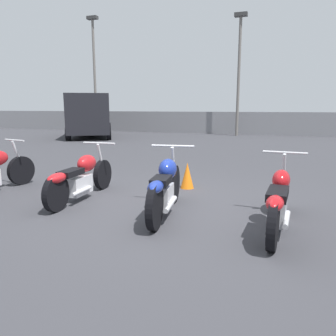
% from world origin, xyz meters
% --- Properties ---
extents(ground_plane, '(60.00, 60.00, 0.00)m').
position_xyz_m(ground_plane, '(0.00, 0.00, 0.00)').
color(ground_plane, '#38383D').
extents(fence_back, '(40.00, 0.04, 1.35)m').
position_xyz_m(fence_back, '(0.00, 15.29, 0.68)').
color(fence_back, gray).
rests_on(fence_back, ground_plane).
extents(light_pole_left, '(0.70, 0.35, 6.70)m').
position_xyz_m(light_pole_left, '(-0.83, 14.39, 4.01)').
color(light_pole_left, slate).
rests_on(light_pole_left, ground_plane).
extents(light_pole_right, '(0.70, 0.35, 7.39)m').
position_xyz_m(light_pole_right, '(-10.32, 14.66, 4.37)').
color(light_pole_right, slate).
rests_on(light_pole_right, ground_plane).
extents(motorcycle_slot_1, '(0.68, 2.13, 0.96)m').
position_xyz_m(motorcycle_slot_1, '(-1.60, -0.06, 0.40)').
color(motorcycle_slot_1, black).
rests_on(motorcycle_slot_1, ground_plane).
extents(motorcycle_slot_2, '(0.72, 2.00, 1.01)m').
position_xyz_m(motorcycle_slot_2, '(0.10, -0.36, 0.43)').
color(motorcycle_slot_2, black).
rests_on(motorcycle_slot_2, ground_plane).
extents(motorcycle_slot_3, '(0.64, 2.13, 0.98)m').
position_xyz_m(motorcycle_slot_3, '(1.75, -0.44, 0.40)').
color(motorcycle_slot_3, black).
rests_on(motorcycle_slot_3, ground_plane).
extents(parked_van, '(4.22, 5.27, 2.30)m').
position_xyz_m(parked_van, '(-8.35, 10.85, 1.27)').
color(parked_van, black).
rests_on(parked_van, ground_plane).
extents(traffic_cone_near, '(0.27, 0.27, 0.52)m').
position_xyz_m(traffic_cone_near, '(-0.05, 1.38, 0.26)').
color(traffic_cone_near, orange).
rests_on(traffic_cone_near, ground_plane).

